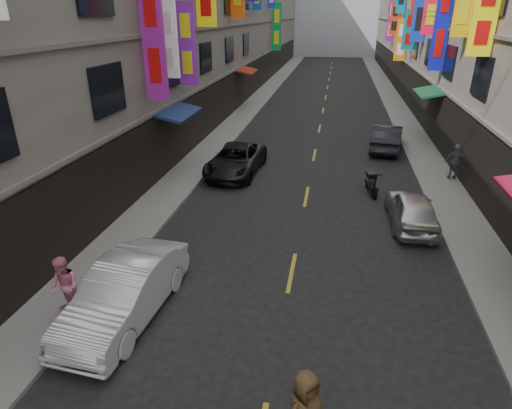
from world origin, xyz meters
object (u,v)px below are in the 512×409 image
at_px(car_left_far, 236,160).
at_px(car_right_mid, 412,209).
at_px(pedestrian_lfar, 65,287).
at_px(car_left_mid, 125,292).
at_px(pedestrian_rfar, 455,162).
at_px(car_right_far, 387,138).
at_px(scooter_far_right, 371,183).

xyz_separation_m(car_left_far, car_right_mid, (7.65, -4.38, -0.02)).
xyz_separation_m(car_left_far, pedestrian_lfar, (-1.80, -11.54, 0.27)).
xyz_separation_m(car_left_mid, pedestrian_rfar, (10.60, 11.92, 0.20)).
distance_m(car_right_mid, pedestrian_rfar, 5.73).
bearing_deg(car_right_far, pedestrian_lfar, 69.90).
distance_m(car_left_far, car_right_far, 9.34).
bearing_deg(pedestrian_rfar, car_left_far, 1.11).
bearing_deg(pedestrian_rfar, pedestrian_lfar, 42.61).
bearing_deg(car_left_mid, car_right_mid, 44.59).
distance_m(car_right_mid, pedestrian_lfar, 11.86).
bearing_deg(car_left_far, car_right_far, 38.17).
height_order(car_left_far, car_right_far, car_right_far).
bearing_deg(car_left_mid, car_right_far, 68.33).
height_order(car_right_far, pedestrian_rfar, pedestrian_rfar).
xyz_separation_m(scooter_far_right, car_left_mid, (-6.75, -9.78, 0.31)).
distance_m(car_left_mid, car_right_mid, 10.52).
distance_m(scooter_far_right, car_right_mid, 3.21).
height_order(scooter_far_right, car_right_far, car_right_far).
bearing_deg(car_right_mid, pedestrian_rfar, -118.61).
bearing_deg(car_right_far, car_left_mid, 73.34).
bearing_deg(car_left_far, car_right_mid, -26.57).
bearing_deg(car_right_mid, pedestrian_lfar, 35.58).
xyz_separation_m(car_left_mid, car_right_far, (8.00, 16.56, -0.03)).
bearing_deg(car_right_far, scooter_far_right, 88.65).
bearing_deg(pedestrian_rfar, scooter_far_right, 26.22).
distance_m(scooter_far_right, pedestrian_rfar, 4.44).
height_order(pedestrian_lfar, pedestrian_rfar, pedestrian_rfar).
height_order(car_left_mid, pedestrian_lfar, pedestrian_lfar).
distance_m(car_left_mid, car_left_far, 11.21).
relative_size(car_left_far, car_right_far, 1.10).
height_order(car_left_mid, car_right_mid, car_left_mid).
relative_size(car_left_far, pedestrian_lfar, 2.94).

